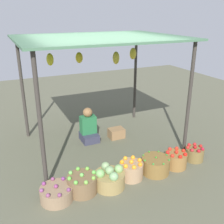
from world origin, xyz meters
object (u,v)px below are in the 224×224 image
(basket_green_chilies, at_px, (156,165))
(basket_red_apples, at_px, (194,153))
(basket_cabbages, at_px, (110,178))
(basket_red_tomatoes, at_px, (176,160))
(vendor_person, at_px, (88,128))
(wooden_crate_near_vendor, at_px, (116,133))
(basket_green_apples, at_px, (82,184))
(basket_purple_onions, at_px, (57,193))
(basket_oranges, at_px, (131,170))

(basket_green_chilies, height_order, basket_red_apples, basket_green_chilies)
(basket_cabbages, xyz_separation_m, basket_red_tomatoes, (1.39, 0.04, -0.01))
(vendor_person, relative_size, basket_red_apples, 2.14)
(basket_red_apples, distance_m, wooden_crate_near_vendor, 1.82)
(vendor_person, relative_size, basket_green_apples, 1.59)
(vendor_person, height_order, basket_red_apples, vendor_person)
(basket_red_apples, bearing_deg, basket_green_chilies, -176.87)
(vendor_person, bearing_deg, basket_red_tomatoes, -57.04)
(basket_purple_onions, bearing_deg, basket_cabbages, -2.84)
(basket_red_tomatoes, relative_size, basket_red_apples, 1.12)
(basket_purple_onions, bearing_deg, vendor_person, 56.12)
(basket_purple_onions, relative_size, basket_green_apples, 1.05)
(basket_green_apples, height_order, basket_oranges, basket_oranges)
(basket_green_apples, bearing_deg, basket_cabbages, -7.93)
(basket_purple_onions, xyz_separation_m, basket_green_apples, (0.43, 0.02, 0.04))
(basket_green_apples, distance_m, wooden_crate_near_vendor, 2.07)
(basket_cabbages, bearing_deg, wooden_crate_near_vendor, 60.97)
(basket_purple_onions, distance_m, basket_red_apples, 2.76)
(basket_purple_onions, bearing_deg, basket_green_apples, 2.66)
(basket_green_apples, height_order, basket_red_tomatoes, basket_green_apples)
(basket_cabbages, distance_m, basket_red_apples, 1.88)
(basket_green_chilies, distance_m, basket_red_tomatoes, 0.45)
(basket_purple_onions, relative_size, wooden_crate_near_vendor, 1.49)
(vendor_person, distance_m, basket_red_tomatoes, 2.06)
(basket_green_apples, relative_size, basket_red_apples, 1.35)
(basket_green_chilies, bearing_deg, basket_oranges, 175.76)
(basket_green_apples, bearing_deg, basket_oranges, 0.80)
(basket_oranges, xyz_separation_m, basket_green_chilies, (0.48, -0.04, -0.01))
(vendor_person, bearing_deg, basket_cabbages, -98.67)
(basket_green_chilies, bearing_deg, basket_purple_onions, 179.89)
(vendor_person, bearing_deg, basket_green_chilies, -68.83)
(basket_oranges, bearing_deg, basket_green_apples, -179.20)
(basket_oranges, height_order, basket_red_apples, basket_oranges)
(basket_red_tomatoes, distance_m, basket_red_apples, 0.50)
(vendor_person, height_order, basket_cabbages, vendor_person)
(basket_green_chilies, distance_m, wooden_crate_near_vendor, 1.58)
(basket_purple_onions, xyz_separation_m, basket_oranges, (1.33, 0.03, 0.04))
(vendor_person, distance_m, wooden_crate_near_vendor, 0.67)
(basket_green_apples, xyz_separation_m, wooden_crate_near_vendor, (1.36, 1.56, -0.04))
(basket_purple_onions, height_order, basket_cabbages, basket_cabbages)
(basket_oranges, height_order, basket_red_tomatoes, basket_oranges)
(basket_green_chilies, relative_size, basket_red_tomatoes, 1.25)
(basket_purple_onions, relative_size, basket_red_tomatoes, 1.26)
(basket_green_apples, height_order, basket_green_chilies, basket_green_apples)
(basket_oranges, xyz_separation_m, basket_red_apples, (1.43, 0.02, -0.02))
(basket_red_apples, xyz_separation_m, wooden_crate_near_vendor, (-0.98, 1.53, -0.02))
(basket_purple_onions, xyz_separation_m, basket_green_chilies, (1.82, -0.00, 0.03))
(basket_purple_onions, distance_m, basket_red_tomatoes, 2.27)
(basket_purple_onions, relative_size, basket_red_apples, 1.42)
(vendor_person, xyz_separation_m, basket_red_apples, (1.61, -1.67, -0.16))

